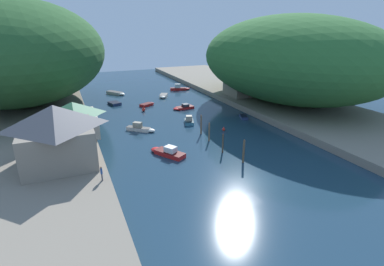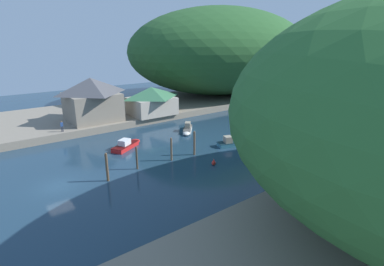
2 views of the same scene
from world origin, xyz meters
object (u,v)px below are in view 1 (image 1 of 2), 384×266
Objects in this scene: boat_cabin_cruiser at (167,152)px; right_bank_cottage at (240,85)px; boathouse_shed at (74,118)px; boat_far_upstream at (141,128)px; waterfront_building at (57,134)px; boat_moored_right at (117,93)px; boat_white_cruiser at (163,96)px; boat_yellow_tender at (243,116)px; boat_far_right_bank at (183,107)px; channel_buoy_far at (224,129)px; boat_mid_channel at (114,103)px; boat_red_skiff at (189,121)px; channel_buoy_near at (144,109)px; boat_open_rowboat at (180,88)px; boat_near_quay at (148,104)px; person_on_quay at (102,172)px.

right_bank_cottage is at bearing 10.70° from boat_cabin_cruiser.
boat_far_upstream is (10.45, 0.73, -3.40)m from boathouse_shed.
boat_moored_right is at bearing 71.65° from waterfront_building.
boat_cabin_cruiser is at bearing 45.19° from boat_far_upstream.
boathouse_shed reaches higher than boat_white_cruiser.
waterfront_building is 1.58× the size of boat_moored_right.
boat_yellow_tender is at bearing 0.99° from boathouse_shed.
channel_buoy_far is at bearing 177.87° from boat_far_right_bank.
boat_mid_channel is at bearing 62.67° from boat_cabin_cruiser.
boat_red_skiff reaches higher than boat_white_cruiser.
channel_buoy_near is (-24.09, -0.80, -3.25)m from right_bank_cottage.
channel_buoy_near is (4.83, -8.62, 0.15)m from boat_mid_channel.
right_bank_cottage is 23.63m from channel_buoy_far.
channel_buoy_far is (1.17, -16.02, -0.03)m from boat_far_right_bank.
boat_open_rowboat is 21.46m from boat_mid_channel.
boat_near_quay is 23.14m from channel_buoy_far.
boat_red_skiff reaches higher than boat_far_upstream.
boat_open_rowboat is at bearing 35.38° from boat_cabin_cruiser.
right_bank_cottage is 36.09m from boat_cabin_cruiser.
boat_mid_channel is (-28.92, 7.82, -3.40)m from right_bank_cottage.
boat_far_right_bank is (6.29, -5.89, 0.07)m from boat_near_quay.
boat_far_right_bank is 12.17m from boat_white_cruiser.
boat_near_quay is at bearing -18.80° from person_on_quay.
right_bank_cottage reaches higher than boat_far_right_bank.
waterfront_building is 5.29× the size of person_on_quay.
waterfront_building is 25.55m from boat_red_skiff.
waterfront_building reaches higher than boathouse_shed.
boat_near_quay is (16.08, 17.04, -3.58)m from boathouse_shed.
person_on_quay reaches higher than boat_white_cruiser.
boat_yellow_tender is 20.47m from boat_far_upstream.
channel_buoy_near is at bearing 52.24° from boat_cabin_cruiser.
boat_yellow_tender is 0.84× the size of boat_mid_channel.
boat_near_quay is 2.32× the size of person_on_quay.
boat_near_quay is at bearing 73.26° from boat_moored_right.
boathouse_shed is at bearing -137.87° from channel_buoy_near.
channel_buoy_near reaches higher than boat_mid_channel.
channel_buoy_far is at bearing -124.30° from boat_yellow_tender.
boat_mid_channel is at bearing 66.70° from boathouse_shed.
boat_white_cruiser is (-0.53, 12.16, 0.01)m from boat_far_right_bank.
boathouse_shed is 40.38m from right_bank_cottage.
boat_cabin_cruiser reaches higher than boat_mid_channel.
boat_mid_channel is 9.88m from channel_buoy_near.
boat_mid_channel is at bearing -151.57° from boat_near_quay.
boat_red_skiff is 0.85× the size of boat_far_right_bank.
channel_buoy_far is (12.22, 5.69, -0.12)m from boat_cabin_cruiser.
waterfront_building reaches higher than person_on_quay.
person_on_quay is at bearing -129.70° from boat_yellow_tender.
boat_open_rowboat is 22.72m from channel_buoy_near.
right_bank_cottage is 2.06× the size of boat_yellow_tender.
boat_red_skiff reaches higher than boat_far_right_bank.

